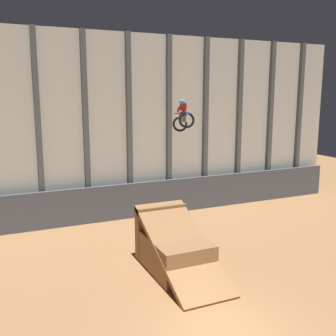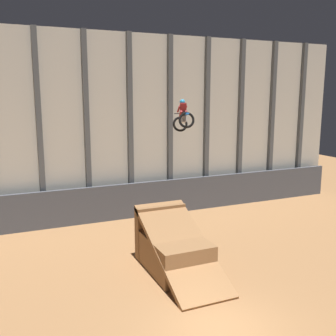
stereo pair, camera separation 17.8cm
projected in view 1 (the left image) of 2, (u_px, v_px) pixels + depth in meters
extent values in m
plane|color=#996B42|center=(221.00, 330.00, 12.20)|extent=(60.00, 60.00, 0.00)
cube|color=beige|center=(107.00, 128.00, 22.53)|extent=(32.00, 0.12, 10.68)
cube|color=#4C5156|center=(38.00, 130.00, 20.82)|extent=(0.28, 0.28, 10.68)
cube|color=#4C5156|center=(86.00, 129.00, 21.84)|extent=(0.28, 0.28, 10.68)
cube|color=#4C5156|center=(129.00, 127.00, 22.85)|extent=(0.28, 0.28, 10.68)
cube|color=#4C5156|center=(169.00, 126.00, 23.87)|extent=(0.28, 0.28, 10.68)
cube|color=#4C5156|center=(205.00, 124.00, 24.88)|extent=(0.28, 0.28, 10.68)
cube|color=#4C5156|center=(239.00, 123.00, 25.90)|extent=(0.28, 0.28, 10.68)
cube|color=#4C5156|center=(270.00, 122.00, 26.91)|extent=(0.28, 0.28, 10.68)
cube|color=#4C5156|center=(299.00, 121.00, 27.93)|extent=(0.28, 0.28, 10.68)
cube|color=#474C56|center=(113.00, 203.00, 22.70)|extent=(31.36, 0.20, 2.09)
cube|color=olive|center=(174.00, 253.00, 16.40)|extent=(2.22, 3.42, 1.42)
cube|color=olive|center=(161.00, 231.00, 17.62)|extent=(2.27, 0.50, 2.37)
cube|color=#996B42|center=(182.00, 248.00, 15.66)|extent=(2.27, 4.97, 2.55)
torus|color=black|center=(180.00, 124.00, 18.88)|extent=(0.77, 0.42, 0.74)
torus|color=black|center=(187.00, 120.00, 17.50)|extent=(0.77, 0.42, 0.74)
cube|color=#B7B7BC|center=(183.00, 119.00, 18.14)|extent=(0.31, 0.59, 0.38)
cube|color=blue|center=(182.00, 116.00, 18.31)|extent=(0.30, 0.51, 0.32)
cube|color=black|center=(184.00, 114.00, 17.92)|extent=(0.29, 0.59, 0.23)
cube|color=blue|center=(187.00, 114.00, 17.41)|extent=(0.22, 0.39, 0.13)
cylinder|color=#B7B7BC|center=(181.00, 119.00, 18.70)|extent=(0.14, 0.35, 0.49)
cylinder|color=black|center=(181.00, 113.00, 18.67)|extent=(0.66, 0.06, 0.04)
cube|color=maroon|center=(183.00, 109.00, 18.12)|extent=(0.33, 0.29, 0.52)
sphere|color=#2393CC|center=(182.00, 102.00, 18.22)|extent=(0.32, 0.36, 0.31)
cylinder|color=maroon|center=(180.00, 114.00, 18.15)|extent=(0.19, 0.38, 0.38)
cylinder|color=maroon|center=(185.00, 114.00, 18.20)|extent=(0.19, 0.38, 0.38)
cylinder|color=maroon|center=(179.00, 109.00, 18.33)|extent=(0.19, 0.49, 0.34)
cylinder|color=maroon|center=(185.00, 109.00, 18.38)|extent=(0.19, 0.49, 0.34)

